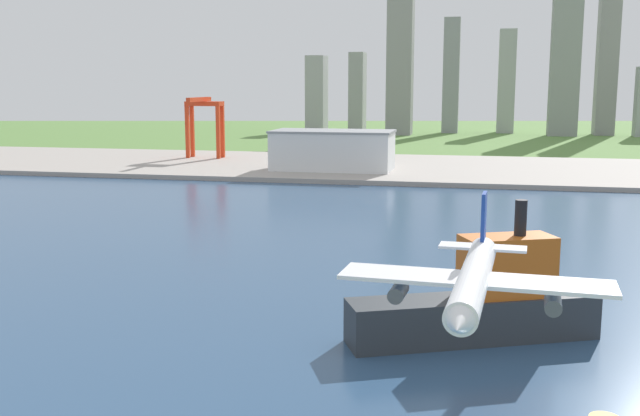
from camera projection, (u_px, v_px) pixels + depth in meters
The scene contains 8 objects.
ground_plane at pixel (381, 237), 239.50m from camera, with size 2400.00×2400.00×0.00m, color #57813C.
water_bay at pixel (348, 285), 181.67m from camera, with size 840.00×360.00×0.15m, color #2D4C70.
industrial_pier at pixel (426, 168), 422.40m from camera, with size 840.00×140.00×2.50m, color #A29A91.
airplane_landing at pixel (474, 280), 87.87m from camera, with size 32.89×36.42×11.75m.
container_barge at pixel (483, 303), 141.28m from camera, with size 47.91×28.35×26.80m.
port_crane_red at pixel (204, 115), 466.25m from camera, with size 22.76×35.39×38.04m.
warehouse_main at pixel (333, 150), 404.47m from camera, with size 65.31×33.29×21.32m.
distant_skyline at pixel (497, 71), 724.55m from camera, with size 381.47×77.62×156.62m.
Camera 1 is at (30.91, 66.45, 48.29)m, focal length 41.85 mm.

